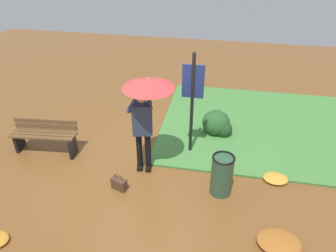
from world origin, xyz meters
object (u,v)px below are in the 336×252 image
Objects in this scene: trash_bin at (222,175)px; person_with_umbrella at (146,102)px; info_sign_post at (193,93)px; park_bench at (45,136)px; handbag at (119,184)px.

person_with_umbrella is at bearing 163.59° from trash_bin.
person_with_umbrella is at bearing -136.88° from info_sign_post.
trash_bin is (0.73, -1.18, -1.03)m from info_sign_post.
trash_bin reaches higher than park_bench.
person_with_umbrella is 1.65m from handbag.
trash_bin is at bearing -8.86° from park_bench.
info_sign_post reaches higher than park_bench.
info_sign_post is 6.22× the size of handbag.
info_sign_post reaches higher than person_with_umbrella.
handbag is 2.16m from park_bench.
trash_bin is (1.51, -0.44, -1.13)m from person_with_umbrella.
handbag is 1.95m from trash_bin.
person_with_umbrella reaches higher than trash_bin.
person_with_umbrella is 5.53× the size of handbag.
person_with_umbrella reaches higher than handbag.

